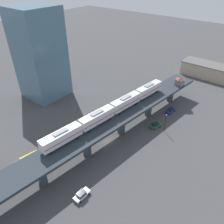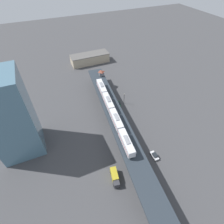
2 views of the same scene
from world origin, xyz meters
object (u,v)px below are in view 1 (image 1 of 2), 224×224
(street_car_green, at_px, (156,125))
(delivery_truck, at_px, (28,161))
(street_car_blue, at_px, (171,110))
(office_tower, at_px, (40,55))
(signal_hut, at_px, (180,81))
(street_car_white, at_px, (82,195))
(warehouse_building, at_px, (211,71))
(street_lamp, at_px, (165,121))
(subway_train, at_px, (112,109))

(street_car_green, height_order, delivery_truck, delivery_truck)
(street_car_blue, distance_m, office_tower, 56.41)
(signal_hut, distance_m, delivery_truck, 62.55)
(street_car_white, distance_m, street_car_green, 36.14)
(street_car_green, relative_size, street_car_blue, 1.03)
(street_car_blue, bearing_deg, signal_hut, 101.55)
(warehouse_building, bearing_deg, street_lamp, -87.50)
(street_car_white, relative_size, street_car_green, 0.93)
(signal_hut, bearing_deg, office_tower, -147.93)
(signal_hut, bearing_deg, street_car_green, -84.70)
(subway_train, distance_m, office_tower, 40.98)
(office_tower, bearing_deg, street_car_white, -28.99)
(signal_hut, distance_m, street_car_green, 22.86)
(subway_train, relative_size, street_car_blue, 10.82)
(warehouse_building, bearing_deg, street_car_blue, -91.49)
(street_car_blue, relative_size, warehouse_building, 0.16)
(delivery_truck, xyz_separation_m, warehouse_building, (20.57, 92.21, 1.65))
(subway_train, height_order, street_car_green, subway_train)
(street_car_white, relative_size, warehouse_building, 0.15)
(signal_hut, bearing_deg, subway_train, -102.76)
(street_car_white, height_order, street_car_blue, same)
(street_car_green, bearing_deg, delivery_truck, -117.06)
(subway_train, height_order, delivery_truck, subway_train)
(street_car_blue, relative_size, street_lamp, 0.66)
(signal_hut, relative_size, office_tower, 0.10)
(street_car_white, bearing_deg, delivery_truck, -173.30)
(street_lamp, bearing_deg, office_tower, -170.37)
(street_car_white, relative_size, street_lamp, 0.64)
(subway_train, distance_m, street_car_blue, 28.11)
(signal_hut, xyz_separation_m, office_tower, (-47.70, -29.89, 8.47))
(subway_train, relative_size, delivery_truck, 6.64)
(signal_hut, relative_size, street_car_white, 0.81)
(subway_train, distance_m, delivery_truck, 28.94)
(delivery_truck, height_order, street_lamp, street_lamp)
(street_car_blue, distance_m, street_lamp, 12.83)
(delivery_truck, height_order, office_tower, office_tower)
(subway_train, xyz_separation_m, delivery_truck, (-10.02, -25.78, -8.51))
(street_lamp, bearing_deg, warehouse_building, 92.50)
(warehouse_building, bearing_deg, subway_train, -99.02)
(delivery_truck, height_order, warehouse_building, warehouse_building)
(signal_hut, xyz_separation_m, warehouse_building, (2.91, 32.71, -6.12))
(street_car_blue, bearing_deg, street_car_white, -90.21)
(signal_hut, height_order, street_car_green, signal_hut)
(warehouse_building, bearing_deg, signal_hut, -95.08)
(delivery_truck, xyz_separation_m, office_tower, (-30.04, 29.61, 16.24))
(subway_train, xyz_separation_m, street_car_green, (9.59, 12.62, -9.33))
(street_car_white, distance_m, warehouse_building, 89.99)
(delivery_truck, distance_m, warehouse_building, 94.49)
(street_car_green, bearing_deg, warehouse_building, 88.99)
(subway_train, xyz_separation_m, office_tower, (-40.06, 3.83, 7.73))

